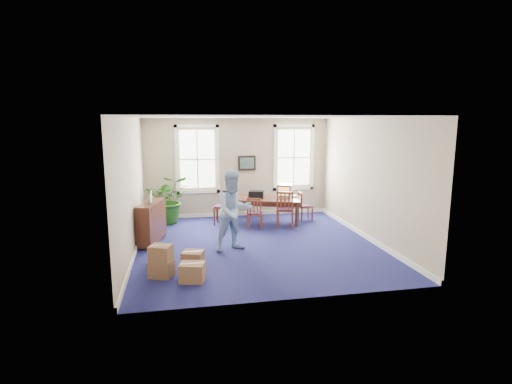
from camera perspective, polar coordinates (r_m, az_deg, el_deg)
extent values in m
plane|color=navy|center=(10.28, 0.09, -7.47)|extent=(6.50, 6.50, 0.00)
plane|color=white|center=(9.80, 0.09, 10.66)|extent=(6.50, 6.50, 0.00)
plane|color=tan|center=(13.09, -2.64, 3.50)|extent=(6.50, 0.00, 6.50)
plane|color=tan|center=(6.81, 5.35, -2.72)|extent=(6.50, 0.00, 6.50)
plane|color=tan|center=(9.80, -17.39, 0.80)|extent=(0.00, 6.50, 6.50)
plane|color=tan|center=(10.89, 15.79, 1.78)|extent=(0.00, 6.50, 6.50)
cube|color=white|center=(13.33, -2.57, -3.11)|extent=(6.00, 0.04, 0.12)
cube|color=white|center=(10.15, -16.76, -7.80)|extent=(0.04, 6.50, 0.12)
cube|color=white|center=(11.19, 15.27, -6.05)|extent=(0.04, 6.50, 0.12)
cube|color=white|center=(12.57, 5.53, -0.58)|extent=(0.22, 0.24, 0.05)
cube|color=black|center=(12.32, 0.05, -0.34)|extent=(0.52, 0.42, 0.23)
imported|color=#98BAE1|center=(9.61, -3.19, -2.70)|extent=(1.13, 0.99, 1.96)
cube|color=#4B2518|center=(10.62, -14.71, -4.37)|extent=(0.70, 1.35, 1.02)
imported|color=#194710|center=(12.51, -12.39, -1.01)|extent=(1.38, 1.22, 1.49)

